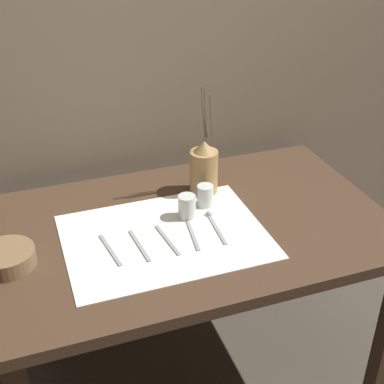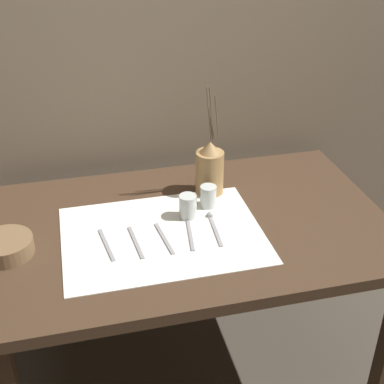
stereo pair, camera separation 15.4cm
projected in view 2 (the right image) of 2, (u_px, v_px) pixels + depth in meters
The scene contains 13 objects.
ground_plane at pixel (191, 369), 2.16m from camera, with size 12.00×12.00×0.00m, color #473F35.
stone_wall_back at pixel (157, 38), 2.00m from camera, with size 7.00×0.06×2.40m.
wooden_table at pixel (190, 243), 1.85m from camera, with size 1.35×0.83×0.71m.
linen_cloth at pixel (163, 235), 1.74m from camera, with size 0.65×0.48×0.00m.
pitcher_with_flowers at pixel (210, 169), 1.93m from camera, with size 0.10×0.10×0.42m.
wooden_bowl at pixel (6, 247), 1.64m from camera, with size 0.17×0.17×0.05m.
glass_tumbler_near at pixel (188, 206), 1.81m from camera, with size 0.06×0.06×0.08m.
glass_tumbler_far at pixel (208, 196), 1.87m from camera, with size 0.06×0.06×0.08m.
fork_inner at pixel (107, 245), 1.69m from camera, with size 0.04×0.18×0.00m.
knife_center at pixel (136, 242), 1.70m from camera, with size 0.03×0.18×0.00m.
fork_outer at pixel (164, 238), 1.72m from camera, with size 0.03×0.18×0.00m.
spoon_inner at pixel (189, 224), 1.78m from camera, with size 0.04×0.19×0.02m.
spoon_outer at pixel (212, 221), 1.80m from camera, with size 0.03×0.19×0.02m.
Camera 2 is at (-0.35, -1.46, 1.71)m, focal length 50.00 mm.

